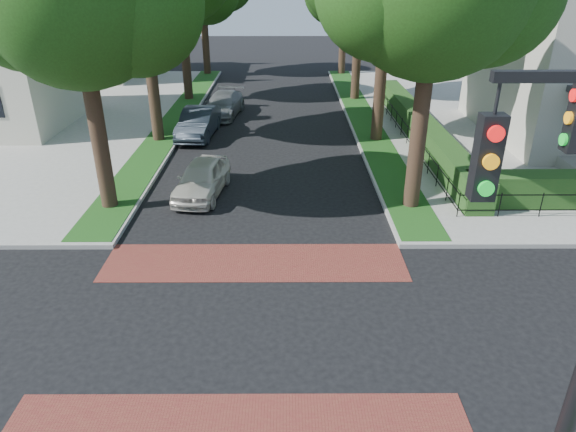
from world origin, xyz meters
name	(u,v)px	position (x,y,z in m)	size (l,w,h in m)	color
ground	(248,330)	(0.00, 0.00, 0.00)	(120.00, 120.00, 0.00)	black
crosswalk_far	(255,262)	(0.00, 3.20, 0.01)	(9.00, 2.20, 0.01)	maroon
grass_strip_ne	(363,118)	(5.40, 19.10, 0.16)	(1.60, 29.80, 0.02)	#174313
grass_strip_nw	(176,118)	(-5.40, 19.10, 0.16)	(1.60, 29.80, 0.02)	#174313
hedge_main_road	(421,128)	(7.70, 15.00, 0.75)	(1.00, 18.00, 1.20)	#1B4718
fence_main_road	(404,130)	(6.90, 15.00, 0.60)	(0.06, 18.00, 0.90)	black
house_left_far	(70,10)	(-15.49, 31.99, 5.04)	(10.00, 9.00, 10.14)	beige
parked_car_front	(202,178)	(-2.30, 8.32, 0.68)	(1.60, 3.98, 1.35)	beige
parked_car_middle	(198,123)	(-3.60, 15.96, 0.74)	(1.56, 4.46, 1.47)	#212932
parked_car_rear	(223,104)	(-2.79, 20.18, 0.67)	(1.88, 4.63, 1.34)	slate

